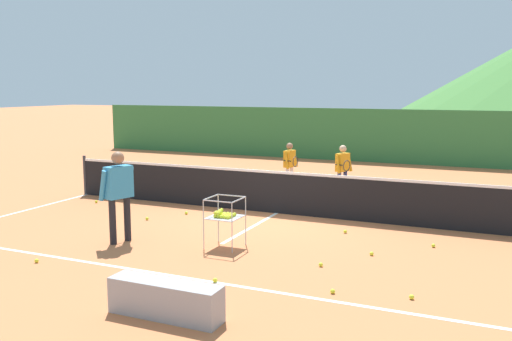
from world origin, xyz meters
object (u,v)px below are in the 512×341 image
Objects in this scene: courtside_bench at (165,299)px; tennis_ball_8 at (372,254)px; student_0 at (290,162)px; tennis_net at (277,192)px; student_1 at (343,166)px; tennis_ball_0 at (37,261)px; tennis_ball_5 at (433,246)px; tennis_ball_3 at (333,291)px; tennis_ball_4 at (96,202)px; tennis_ball_6 at (412,297)px; instructor at (119,188)px; tennis_ball_10 at (215,280)px; tennis_ball_7 at (345,232)px; ball_cart at (224,215)px; tennis_ball_1 at (321,265)px; tennis_ball_9 at (147,219)px; tennis_ball_2 at (186,213)px.

tennis_ball_8 is at bearing 63.12° from courtside_bench.
student_0 is 19.55× the size of tennis_ball_8.
student_1 is at bearing 70.95° from tennis_net.
student_1 is 8.10m from tennis_ball_0.
courtside_bench is at bearing -121.14° from tennis_ball_5.
tennis_ball_3 is 1.00× the size of tennis_ball_8.
tennis_ball_5 is at bearing -21.26° from tennis_net.
tennis_ball_4 is 8.77m from tennis_ball_6.
tennis_ball_10 is at bearing -24.56° from instructor.
tennis_ball_6 and tennis_ball_7 have the same top height.
instructor is 24.94× the size of tennis_ball_4.
tennis_ball_8 is 2.90m from tennis_ball_10.
tennis_ball_3 is (1.69, -6.79, -0.78)m from student_1.
tennis_net reaches higher than ball_cart.
tennis_ball_3 and tennis_ball_8 have the same top height.
tennis_ball_6 is 1.00× the size of tennis_ball_7.
tennis_ball_3 is 1.00× the size of tennis_ball_5.
tennis_net reaches higher than tennis_ball_1.
tennis_ball_4 is at bearing 167.71° from tennis_ball_8.
tennis_ball_5 is at bearing -10.49° from tennis_ball_7.
tennis_ball_9 is 0.05× the size of courtside_bench.
tennis_ball_1 is 1.00× the size of tennis_ball_2.
instructor reaches higher than tennis_ball_4.
tennis_ball_3 and tennis_ball_9 have the same top height.
courtside_bench is (-2.73, -1.83, 0.20)m from tennis_ball_6.
tennis_ball_0 is at bearing -173.31° from tennis_ball_10.
tennis_ball_5 is 1.00× the size of tennis_ball_6.
tennis_ball_3 is at bearing -78.30° from tennis_ball_7.
tennis_ball_7 is 1.00× the size of tennis_ball_9.
tennis_net is 163.31× the size of tennis_ball_8.
tennis_ball_5 is 1.00× the size of tennis_ball_8.
ball_cart is (0.12, -2.88, 0.09)m from tennis_net.
tennis_ball_8 is (0.62, 0.92, 0.00)m from tennis_ball_1.
tennis_ball_6 is at bearing -22.23° from tennis_ball_4.
tennis_ball_10 is at bearing -169.81° from tennis_ball_6.
student_0 is at bearing 104.53° from tennis_net.
student_0 is 4.72m from tennis_ball_7.
tennis_ball_7 is at bearing -56.03° from student_0.
student_1 is 20.02× the size of tennis_ball_6.
courtside_bench is (0.85, -5.91, -0.27)m from tennis_net.
tennis_ball_6 is at bearing -30.06° from tennis_ball_2.
tennis_ball_4 is 8.14m from tennis_ball_5.
ball_cart is 13.22× the size of tennis_ball_7.
courtside_bench reaches higher than tennis_ball_5.
student_0 is 8.13m from tennis_ball_6.
student_0 is at bearing 98.50° from ball_cart.
tennis_ball_6 is 0.05× the size of courtside_bench.
tennis_ball_1 is at bearing -129.60° from tennis_ball_5.
ball_cart is 3.70m from tennis_ball_6.
courtside_bench reaches higher than tennis_ball_4.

